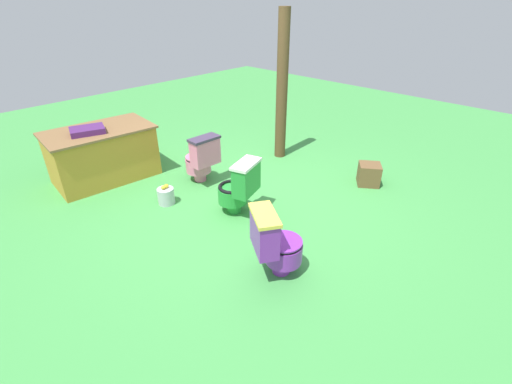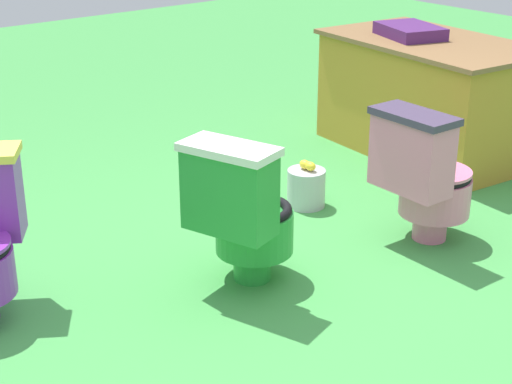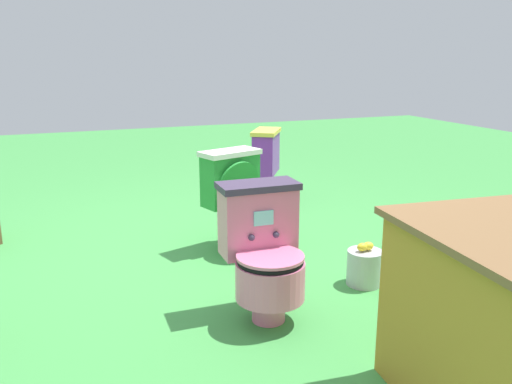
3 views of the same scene
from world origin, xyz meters
name	(u,v)px [view 2 (image 2 of 3)]	position (x,y,z in m)	size (l,w,h in m)	color
ground	(283,297)	(0.00, 0.00, 0.00)	(14.00, 14.00, 0.00)	#429947
toilet_pink	(425,176)	(0.01, 0.95, 0.37)	(0.44, 0.50, 0.73)	pink
toilet_green	(243,212)	(-0.21, -0.06, 0.37)	(0.53, 0.59, 0.73)	green
vendor_table	(429,96)	(-0.92, 2.09, 0.39)	(1.54, 1.00, 0.85)	#B7842D
lemon_bucket	(306,187)	(-0.73, 0.81, 0.12)	(0.22, 0.22, 0.28)	#B7B7BF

